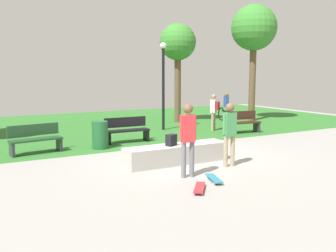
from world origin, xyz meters
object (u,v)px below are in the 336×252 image
concrete_ledge (177,154)px  skater_performing_trick (230,130)px  pedestrian_with_backpack (214,109)px  park_bench_near_path (127,129)px  skater_watching (188,134)px  tree_leaning_ash (178,45)px  skateboard_spare (214,178)px  tree_broad_elm (254,29)px  cyclist_on_bicycle (226,109)px  skateboard_by_ledge (200,188)px  park_bench_far_left (241,122)px  backpack_on_ledge (171,140)px  trash_bin (100,135)px  lamp_post (163,77)px  park_bench_center_lawn (35,138)px

concrete_ledge → skater_performing_trick: bearing=-44.2°
pedestrian_with_backpack → park_bench_near_path: bearing=-170.3°
skater_watching → tree_leaning_ash: bearing=60.9°
skateboard_spare → park_bench_near_path: (0.14, 5.56, 0.42)m
park_bench_near_path → skater_performing_trick: bearing=-77.3°
park_bench_near_path → tree_broad_elm: (8.21, 2.61, 4.23)m
park_bench_near_path → cyclist_on_bicycle: cyclist_on_bicycle is taller
skateboard_by_ledge → park_bench_far_left: park_bench_far_left is taller
concrete_ledge → tree_leaning_ash: bearing=59.3°
backpack_on_ledge → tree_leaning_ash: tree_leaning_ash is taller
trash_bin → skater_watching: bearing=-80.5°
cyclist_on_bicycle → skater_performing_trick: bearing=-127.3°
lamp_post → cyclist_on_bicycle: lamp_post is taller
skater_performing_trick → park_bench_near_path: size_ratio=1.07×
skater_performing_trick → pedestrian_with_backpack: skater_performing_trick is taller
concrete_ledge → skateboard_spare: size_ratio=3.72×
trash_bin → skateboard_by_ledge: bearing=-85.8°
park_bench_center_lawn → lamp_post: (5.86, 2.38, 1.87)m
park_bench_near_path → park_bench_far_left: bearing=-4.0°
skateboard_by_ledge → pedestrian_with_backpack: size_ratio=0.47×
tree_broad_elm → trash_bin: (-9.44, -3.23, -4.25)m
lamp_post → park_bench_far_left: bearing=-44.6°
skateboard_spare → park_bench_far_left: (5.18, 5.21, 0.42)m
pedestrian_with_backpack → cyclist_on_bicycle: bearing=42.9°
tree_broad_elm → cyclist_on_bicycle: (-1.42, 0.33, -4.08)m
park_bench_center_lawn → tree_broad_elm: (11.46, 2.95, 4.23)m
skater_performing_trick → skateboard_spare: skater_performing_trick is taller
tree_leaning_ash → park_bench_far_left: bearing=-82.5°
backpack_on_ledge → tree_leaning_ash: bearing=-143.6°
skateboard_by_ledge → park_bench_near_path: 6.07m
lamp_post → backpack_on_ledge: bearing=-116.4°
concrete_ledge → park_bench_far_left: 6.00m
backpack_on_ledge → cyclist_on_bicycle: cyclist_on_bicycle is taller
backpack_on_ledge → pedestrian_with_backpack: size_ratio=0.20×
skateboard_spare → tree_broad_elm: tree_broad_elm is taller
skateboard_by_ledge → skateboard_spare: bearing=31.8°
park_bench_center_lawn → skateboard_spare: bearing=-59.3°
skater_watching → trash_bin: bearing=99.5°
skateboard_spare → cyclist_on_bicycle: cyclist_on_bicycle is taller
skateboard_spare → park_bench_near_path: park_bench_near_path is taller
tree_broad_elm → park_bench_near_path: bearing=-162.3°
skateboard_spare → lamp_post: size_ratio=0.22×
pedestrian_with_backpack → park_bench_center_lawn: bearing=-171.9°
backpack_on_ledge → park_bench_near_path: 3.65m
skateboard_spare → park_bench_near_path: bearing=88.5°
backpack_on_ledge → skater_performing_trick: size_ratio=0.19×
cyclist_on_bicycle → concrete_ledge: bearing=-136.1°
tree_broad_elm → pedestrian_with_backpack: bearing=-153.8°
cyclist_on_bicycle → lamp_post: bearing=-167.8°
park_bench_center_lawn → skateboard_by_ledge: bearing=-66.9°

